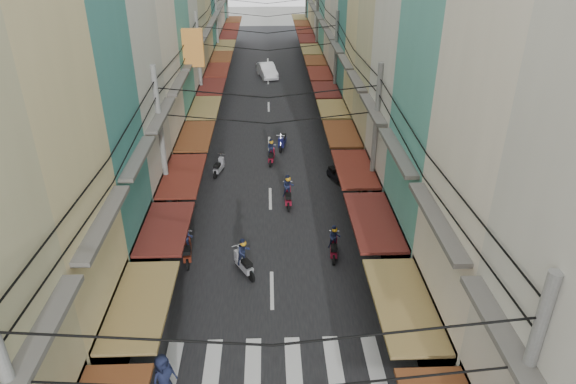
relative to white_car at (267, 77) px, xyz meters
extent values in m
plane|color=slate|center=(0.08, -31.36, 0.00)|extent=(160.00, 160.00, 0.00)
cube|color=black|center=(0.08, -11.36, 0.01)|extent=(10.00, 80.00, 0.02)
cube|color=gray|center=(-6.42, -11.36, 0.03)|extent=(3.00, 80.00, 0.06)
cube|color=gray|center=(6.58, -11.36, 0.03)|extent=(3.00, 80.00, 0.06)
cube|color=silver|center=(-3.42, -37.36, 0.03)|extent=(0.55, 2.40, 0.01)
cube|color=silver|center=(-2.02, -37.36, 0.03)|extent=(0.55, 2.40, 0.01)
cube|color=silver|center=(-0.62, -37.36, 0.03)|extent=(0.55, 2.40, 0.01)
cube|color=silver|center=(0.78, -37.36, 0.03)|extent=(0.55, 2.40, 0.01)
cube|color=silver|center=(2.18, -37.36, 0.03)|extent=(0.55, 2.40, 0.01)
cube|color=silver|center=(3.58, -37.36, 0.03)|extent=(0.55, 2.40, 0.01)
cube|color=#595651|center=(-4.67, -42.34, 6.00)|extent=(0.50, 4.24, 0.15)
cube|color=black|center=(-5.52, -37.63, 1.60)|extent=(1.20, 4.52, 3.20)
cube|color=olive|center=(-4.02, -37.63, 3.00)|extent=(1.80, 4.33, 0.12)
cube|color=#595651|center=(-4.67, -37.63, 6.00)|extent=(0.50, 4.23, 0.15)
cube|color=teal|center=(-7.92, -33.12, 9.62)|extent=(6.00, 4.30, 19.25)
cube|color=black|center=(-5.52, -33.12, 1.60)|extent=(1.20, 4.13, 3.20)
cube|color=#591E19|center=(-4.02, -33.12, 3.00)|extent=(1.80, 3.96, 0.12)
cube|color=#595651|center=(-4.67, -33.12, 6.00)|extent=(0.50, 3.87, 0.15)
cube|color=beige|center=(-7.92, -28.40, 10.47)|extent=(6.00, 5.14, 20.93)
cube|color=black|center=(-5.52, -28.40, 1.60)|extent=(1.20, 4.94, 3.20)
cube|color=maroon|center=(-4.02, -28.40, 3.00)|extent=(1.80, 4.73, 0.12)
cube|color=#595651|center=(-4.67, -28.40, 6.00)|extent=(0.50, 4.63, 0.15)
cube|color=beige|center=(-7.92, -23.36, 8.72)|extent=(6.00, 4.95, 17.43)
cube|color=black|center=(-5.52, -23.36, 1.60)|extent=(1.20, 4.75, 3.20)
cube|color=brown|center=(-4.02, -23.36, 3.00)|extent=(1.80, 4.56, 0.12)
cube|color=#595651|center=(-4.67, -23.36, 6.00)|extent=(0.50, 4.46, 0.15)
cube|color=#519D8F|center=(-7.92, -18.38, 8.16)|extent=(6.00, 4.99, 16.32)
cube|color=black|center=(-5.52, -18.38, 1.60)|extent=(1.20, 4.80, 3.20)
cube|color=olive|center=(-4.02, -18.38, 3.00)|extent=(1.80, 4.60, 0.12)
cube|color=#595651|center=(-4.67, -18.38, 6.00)|extent=(0.50, 4.50, 0.15)
cube|color=black|center=(-5.52, -13.56, 1.60)|extent=(1.20, 4.46, 3.20)
cube|color=#591E19|center=(-4.02, -13.56, 3.00)|extent=(1.80, 4.27, 0.12)
cube|color=#595651|center=(-4.67, -13.56, 6.00)|extent=(0.50, 4.18, 0.15)
cube|color=black|center=(-5.52, -8.79, 1.60)|extent=(1.20, 4.70, 3.20)
cube|color=maroon|center=(-4.02, -8.79, 3.00)|extent=(1.80, 4.50, 0.12)
cube|color=#595651|center=(-4.67, -8.79, 6.00)|extent=(0.50, 4.40, 0.15)
cube|color=black|center=(-5.52, -4.09, 1.60)|extent=(1.20, 4.34, 3.20)
cube|color=brown|center=(-4.02, -4.09, 3.00)|extent=(1.80, 4.16, 0.12)
cube|color=#595651|center=(-4.67, -4.09, 6.00)|extent=(0.50, 4.07, 0.15)
cube|color=black|center=(-5.52, 0.77, 1.60)|extent=(1.20, 4.99, 3.20)
cube|color=olive|center=(-4.02, 0.77, 3.00)|extent=(1.80, 4.78, 0.12)
cube|color=#595651|center=(-4.67, 0.77, 6.00)|extent=(0.50, 4.68, 0.15)
cube|color=black|center=(-5.52, 5.84, 1.60)|extent=(1.20, 4.74, 3.20)
cube|color=#591E19|center=(-4.02, 5.84, 3.00)|extent=(1.80, 4.55, 0.12)
cube|color=#595651|center=(-4.67, 5.84, 6.00)|extent=(0.50, 4.45, 0.15)
cube|color=black|center=(-5.52, 10.79, 1.60)|extent=(1.20, 4.76, 3.20)
cube|color=maroon|center=(-4.02, 10.79, 3.00)|extent=(1.80, 4.56, 0.12)
cube|color=black|center=(-5.52, 15.79, 1.60)|extent=(1.20, 4.84, 3.20)
cube|color=brown|center=(-4.02, 15.79, 3.00)|extent=(1.80, 4.64, 0.12)
cube|color=brown|center=(-4.32, -19.36, 7.00)|extent=(1.20, 0.40, 2.20)
cube|color=#595651|center=(4.83, -42.76, 6.00)|extent=(0.50, 4.25, 0.15)
cube|color=black|center=(5.68, -37.91, 1.60)|extent=(1.20, 4.78, 3.20)
cube|color=olive|center=(4.18, -37.91, 3.00)|extent=(1.80, 4.58, 0.12)
cube|color=#595651|center=(4.83, -37.91, 6.00)|extent=(0.50, 4.48, 0.15)
cube|color=#519D8F|center=(8.08, -32.91, 7.54)|extent=(6.00, 5.03, 15.08)
cube|color=black|center=(5.68, -32.91, 1.60)|extent=(1.20, 4.83, 3.20)
cube|color=#591E19|center=(4.18, -32.91, 3.00)|extent=(1.80, 4.63, 0.12)
cube|color=#595651|center=(4.83, -32.91, 6.00)|extent=(0.50, 4.53, 0.15)
cube|color=black|center=(5.68, -28.00, 1.60)|extent=(1.20, 4.60, 3.20)
cube|color=maroon|center=(4.18, -28.00, 3.00)|extent=(1.80, 4.41, 0.12)
cube|color=#595651|center=(4.83, -28.00, 6.00)|extent=(0.50, 4.31, 0.15)
cube|color=black|center=(5.68, -23.34, 1.60)|extent=(1.20, 4.34, 3.20)
cube|color=brown|center=(4.18, -23.34, 3.00)|extent=(1.80, 4.16, 0.12)
cube|color=#595651|center=(4.83, -23.34, 6.00)|extent=(0.50, 4.07, 0.15)
cube|color=#D6C285|center=(8.08, -19.02, 7.06)|extent=(6.00, 4.12, 14.13)
cube|color=black|center=(5.68, -19.02, 1.60)|extent=(1.20, 3.96, 3.20)
cube|color=olive|center=(4.18, -19.02, 3.00)|extent=(1.80, 3.79, 0.12)
cube|color=#595651|center=(4.83, -19.02, 6.00)|extent=(0.50, 3.71, 0.15)
cube|color=teal|center=(8.08, -14.75, 8.84)|extent=(6.00, 4.40, 17.68)
cube|color=black|center=(5.68, -14.75, 1.60)|extent=(1.20, 4.23, 3.20)
cube|color=#591E19|center=(4.18, -14.75, 3.00)|extent=(1.80, 4.05, 0.12)
cube|color=#595651|center=(4.83, -14.75, 6.00)|extent=(0.50, 3.96, 0.15)
cube|color=black|center=(5.68, -10.23, 1.60)|extent=(1.20, 4.45, 3.20)
cube|color=maroon|center=(4.18, -10.23, 3.00)|extent=(1.80, 4.26, 0.12)
cube|color=#595651|center=(4.83, -10.23, 6.00)|extent=(0.50, 4.17, 0.15)
cube|color=black|center=(5.68, -5.91, 1.60)|extent=(1.20, 3.84, 3.20)
cube|color=brown|center=(4.18, -5.91, 3.00)|extent=(1.80, 3.68, 0.12)
cube|color=#595651|center=(4.83, -5.91, 6.00)|extent=(0.50, 3.60, 0.15)
cube|color=black|center=(5.68, -1.41, 1.60)|extent=(1.20, 4.81, 3.20)
cube|color=olive|center=(4.18, -1.41, 3.00)|extent=(1.80, 4.61, 0.12)
cube|color=#595651|center=(4.83, -1.41, 6.00)|extent=(0.50, 4.51, 0.15)
cube|color=black|center=(5.68, 3.60, 1.60)|extent=(1.20, 4.80, 3.20)
cube|color=#591E19|center=(4.18, 3.60, 3.00)|extent=(1.80, 4.60, 0.12)
cube|color=#595651|center=(4.83, 3.60, 6.00)|extent=(0.50, 4.50, 0.15)
cube|color=black|center=(5.68, 8.26, 1.60)|extent=(1.20, 4.15, 3.20)
cube|color=maroon|center=(4.18, 8.26, 3.00)|extent=(1.80, 3.97, 0.12)
cube|color=#595651|center=(4.83, 8.26, 6.00)|extent=(0.50, 3.89, 0.15)
cube|color=black|center=(5.68, 12.58, 1.60)|extent=(1.20, 4.16, 3.20)
cube|color=brown|center=(4.18, 12.58, 3.00)|extent=(1.80, 3.99, 0.12)
cube|color=black|center=(5.68, 17.18, 1.60)|extent=(1.20, 4.68, 3.20)
cube|color=olive|center=(4.18, 17.18, 3.00)|extent=(1.80, 4.49, 0.12)
cylinder|color=gray|center=(-4.82, -28.36, 4.10)|extent=(0.26, 0.26, 8.20)
cylinder|color=gray|center=(4.98, -28.36, 4.10)|extent=(0.26, 0.26, 8.20)
cylinder|color=gray|center=(-4.82, -13.36, 4.10)|extent=(0.26, 0.26, 8.20)
cylinder|color=gray|center=(4.98, -13.36, 4.10)|extent=(0.26, 0.26, 8.20)
cylinder|color=gray|center=(-4.82, 1.64, 4.10)|extent=(0.26, 0.26, 8.20)
cylinder|color=gray|center=(4.98, 1.64, 4.10)|extent=(0.26, 0.26, 8.20)
cylinder|color=gray|center=(-4.82, 16.64, 4.10)|extent=(0.26, 0.26, 8.20)
cylinder|color=gray|center=(4.98, 16.64, 4.10)|extent=(0.26, 0.26, 8.20)
imported|color=white|center=(0.00, 0.00, 0.00)|extent=(5.04, 2.81, 1.68)
imported|color=black|center=(7.58, -31.53, 0.00)|extent=(1.59, 0.84, 1.04)
cylinder|color=black|center=(-1.09, -31.54, 0.25)|extent=(0.10, 0.51, 0.51)
cylinder|color=black|center=(-1.09, -32.80, 0.25)|extent=(0.10, 0.51, 0.51)
cube|color=#9C9BA3|center=(-1.09, -32.17, 0.41)|extent=(0.33, 1.12, 0.27)
cube|color=black|center=(-1.09, -32.41, 0.70)|extent=(0.31, 0.54, 0.18)
cube|color=#9C9BA3|center=(-1.09, -31.63, 0.63)|extent=(0.29, 0.27, 0.54)
imported|color=#1B2140|center=(-1.09, -32.17, 0.54)|extent=(0.51, 0.36, 1.29)
sphere|color=orange|center=(-1.09, -32.17, 1.51)|extent=(0.27, 0.27, 0.27)
cylinder|color=black|center=(1.04, -25.52, 0.26)|extent=(0.10, 0.51, 0.51)
cylinder|color=black|center=(1.04, -26.80, 0.26)|extent=(0.10, 0.51, 0.51)
cube|color=maroon|center=(1.04, -26.16, 0.42)|extent=(0.34, 1.14, 0.28)
cube|color=black|center=(1.04, -26.41, 0.71)|extent=(0.32, 0.54, 0.18)
cube|color=maroon|center=(1.04, -25.62, 0.64)|extent=(0.30, 0.28, 0.54)
imported|color=#1B2140|center=(1.04, -26.16, 0.54)|extent=(0.52, 0.37, 1.31)
sphere|color=orange|center=(1.04, -26.16, 1.53)|extent=(0.28, 0.28, 0.28)
cylinder|color=black|center=(0.21, -20.02, 0.23)|extent=(0.09, 0.47, 0.47)
cylinder|color=black|center=(0.21, -21.18, 0.23)|extent=(0.09, 0.47, 0.47)
cube|color=maroon|center=(0.21, -20.60, 0.38)|extent=(0.30, 1.03, 0.25)
cube|color=black|center=(0.21, -20.82, 0.64)|extent=(0.29, 0.49, 0.16)
cube|color=maroon|center=(0.21, -20.11, 0.58)|extent=(0.27, 0.25, 0.49)
imported|color=#1B2140|center=(0.21, -20.60, 0.49)|extent=(0.47, 0.33, 1.19)
sphere|color=orange|center=(0.21, -20.60, 1.39)|extent=(0.25, 0.25, 0.25)
cylinder|color=black|center=(3.88, -22.74, 0.26)|extent=(0.10, 0.52, 0.52)
cylinder|color=black|center=(3.88, -24.04, 0.26)|extent=(0.10, 0.52, 0.52)
cube|color=black|center=(3.88, -23.39, 0.42)|extent=(0.34, 1.15, 0.28)
cube|color=black|center=(3.88, -23.64, 0.72)|extent=(0.32, 0.55, 0.18)
cube|color=black|center=(3.88, -22.84, 0.65)|extent=(0.30, 0.28, 0.55)
cylinder|color=black|center=(-3.00, -21.48, 0.25)|extent=(0.10, 0.50, 0.50)
cylinder|color=black|center=(-3.00, -22.72, 0.25)|extent=(0.10, 0.50, 0.50)
cube|color=#9C9BA3|center=(-3.00, -22.10, 0.40)|extent=(0.32, 1.10, 0.27)
cube|color=black|center=(-3.00, -22.34, 0.69)|extent=(0.31, 0.52, 0.17)
cube|color=#9C9BA3|center=(-3.00, -21.58, 0.62)|extent=(0.29, 0.27, 0.52)
cylinder|color=black|center=(0.97, -17.55, 0.28)|extent=(0.11, 0.57, 0.57)
cylinder|color=black|center=(0.97, -18.97, 0.28)|extent=(0.11, 0.57, 0.57)
cube|color=#121446|center=(0.97, -18.26, 0.46)|extent=(0.37, 1.26, 0.31)
cube|color=black|center=(0.97, -18.53, 0.79)|extent=(0.35, 0.60, 0.20)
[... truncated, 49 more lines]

